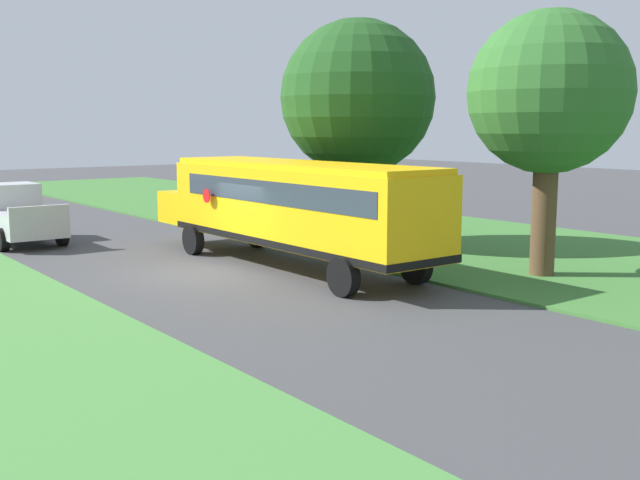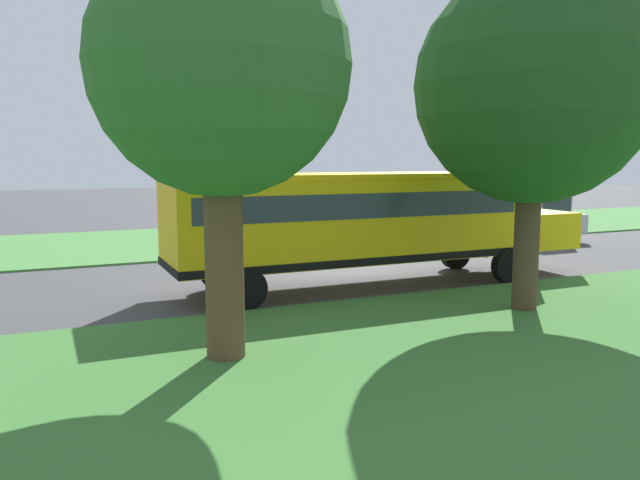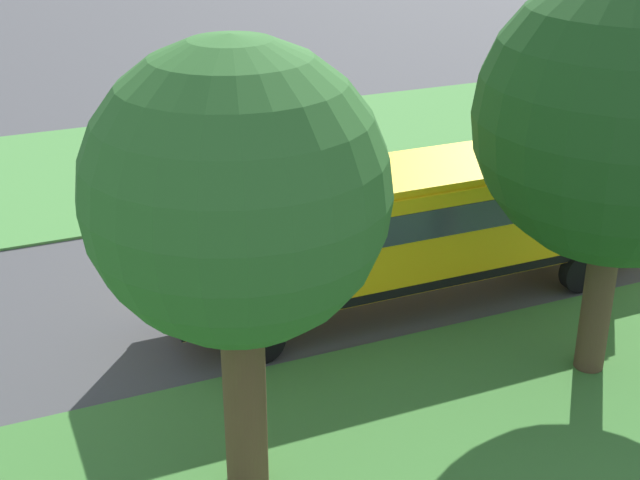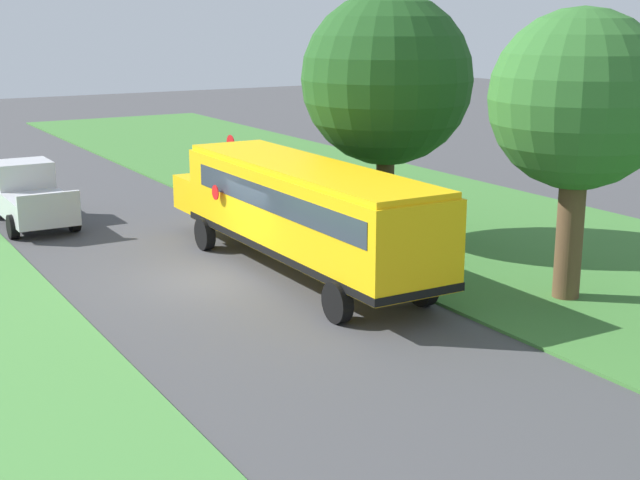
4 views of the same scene
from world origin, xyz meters
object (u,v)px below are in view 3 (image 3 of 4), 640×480
pickup_truck (622,138)px  oak_tree_beside_bus (626,118)px  school_bus (408,221)px  oak_tree_roadside_mid (239,186)px

pickup_truck → oak_tree_beside_bus: (-9.09, 8.38, 4.05)m
pickup_truck → oak_tree_beside_bus: bearing=137.4°
school_bus → pickup_truck: 11.64m
pickup_truck → oak_tree_roadside_mid: bearing=121.7°
oak_tree_roadside_mid → school_bus: bearing=-49.0°
pickup_truck → oak_tree_beside_bus: size_ratio=0.69×
pickup_truck → oak_tree_roadside_mid: (-9.77, 15.82, 4.09)m
oak_tree_beside_bus → school_bus: bearing=27.2°
school_bus → oak_tree_roadside_mid: size_ratio=1.70×
oak_tree_beside_bus → oak_tree_roadside_mid: oak_tree_beside_bus is taller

